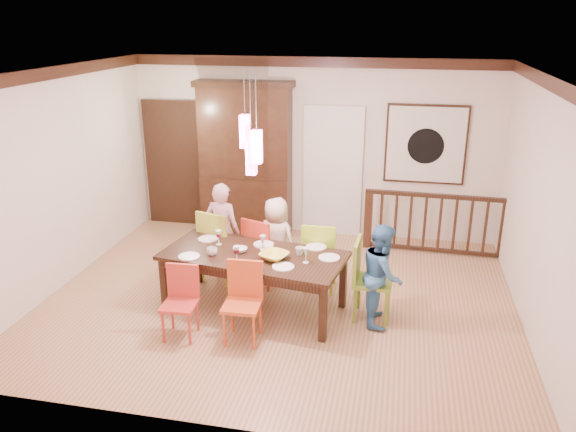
% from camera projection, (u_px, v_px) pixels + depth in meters
% --- Properties ---
extents(floor, '(6.00, 6.00, 0.00)m').
position_uv_depth(floor, '(280.00, 298.00, 7.37)').
color(floor, '#9B6F4B').
rests_on(floor, ground).
extents(ceiling, '(6.00, 6.00, 0.00)m').
position_uv_depth(ceiling, '(279.00, 72.00, 6.39)').
color(ceiling, white).
rests_on(ceiling, wall_back).
extents(wall_back, '(6.00, 0.00, 6.00)m').
position_uv_depth(wall_back, '(312.00, 148.00, 9.19)').
color(wall_back, beige).
rests_on(wall_back, floor).
extents(wall_left, '(0.00, 5.00, 5.00)m').
position_uv_depth(wall_left, '(59.00, 179.00, 7.45)').
color(wall_left, beige).
rests_on(wall_left, floor).
extents(wall_right, '(0.00, 5.00, 5.00)m').
position_uv_depth(wall_right, '(539.00, 209.00, 6.32)').
color(wall_right, beige).
rests_on(wall_right, floor).
extents(crown_molding, '(6.00, 5.00, 0.16)m').
position_uv_depth(crown_molding, '(279.00, 79.00, 6.42)').
color(crown_molding, black).
rests_on(crown_molding, wall_back).
extents(panel_door, '(1.04, 0.07, 2.24)m').
position_uv_depth(panel_door, '(175.00, 165.00, 9.73)').
color(panel_door, black).
rests_on(panel_door, wall_back).
extents(white_doorway, '(0.97, 0.05, 2.22)m').
position_uv_depth(white_doorway, '(333.00, 173.00, 9.23)').
color(white_doorway, silver).
rests_on(white_doorway, wall_back).
extents(painting, '(1.25, 0.06, 1.25)m').
position_uv_depth(painting, '(426.00, 145.00, 8.76)').
color(painting, black).
rests_on(painting, wall_back).
extents(pendant_cluster, '(0.27, 0.21, 1.14)m').
position_uv_depth(pendant_cluster, '(251.00, 145.00, 6.41)').
color(pendant_cluster, '#FF4C91').
rests_on(pendant_cluster, ceiling).
extents(dining_table, '(2.35, 1.34, 0.75)m').
position_uv_depth(dining_table, '(254.00, 260.00, 6.90)').
color(dining_table, black).
rests_on(dining_table, floor).
extents(chair_far_left, '(0.58, 0.58, 1.04)m').
position_uv_depth(chair_far_left, '(221.00, 240.00, 7.72)').
color(chair_far_left, '#ABB437').
rests_on(chair_far_left, floor).
extents(chair_far_mid, '(0.57, 0.57, 0.98)m').
position_uv_depth(chair_far_mid, '(264.00, 246.00, 7.60)').
color(chair_far_mid, red).
rests_on(chair_far_mid, floor).
extents(chair_far_right, '(0.44, 0.44, 0.98)m').
position_uv_depth(chair_far_right, '(320.00, 251.00, 7.44)').
color(chair_far_right, '#9CC228').
rests_on(chair_far_right, floor).
extents(chair_near_left, '(0.40, 0.40, 0.84)m').
position_uv_depth(chair_near_left, '(179.00, 299.00, 6.33)').
color(chair_near_left, '#BC3429').
rests_on(chair_near_left, floor).
extents(chair_near_mid, '(0.43, 0.43, 0.92)m').
position_uv_depth(chair_near_mid, '(242.00, 299.00, 6.25)').
color(chair_near_mid, '#C74A1E').
rests_on(chair_near_mid, floor).
extents(chair_end_right, '(0.47, 0.47, 1.00)m').
position_uv_depth(chair_end_right, '(373.00, 275.00, 6.71)').
color(chair_end_right, olive).
rests_on(chair_end_right, floor).
extents(china_hutch, '(1.60, 0.46, 2.53)m').
position_uv_depth(china_hutch, '(246.00, 159.00, 9.27)').
color(china_hutch, black).
rests_on(china_hutch, floor).
extents(balustrade, '(2.31, 0.16, 0.96)m').
position_uv_depth(balustrade, '(440.00, 223.00, 8.61)').
color(balustrade, black).
rests_on(balustrade, floor).
extents(person_far_left, '(0.55, 0.41, 1.38)m').
position_uv_depth(person_far_left, '(223.00, 231.00, 7.75)').
color(person_far_left, '#F7BCCD').
rests_on(person_far_left, floor).
extents(person_far_mid, '(0.69, 0.57, 1.21)m').
position_uv_depth(person_far_mid, '(276.00, 240.00, 7.66)').
color(person_far_mid, beige).
rests_on(person_far_mid, floor).
extents(person_end_right, '(0.52, 0.64, 1.24)m').
position_uv_depth(person_end_right, '(382.00, 274.00, 6.62)').
color(person_end_right, teal).
rests_on(person_end_right, floor).
extents(serving_bowl, '(0.43, 0.43, 0.08)m').
position_uv_depth(serving_bowl, '(274.00, 256.00, 6.71)').
color(serving_bowl, yellow).
rests_on(serving_bowl, dining_table).
extents(small_bowl, '(0.19, 0.19, 0.06)m').
position_uv_depth(small_bowl, '(240.00, 250.00, 6.92)').
color(small_bowl, white).
rests_on(small_bowl, dining_table).
extents(cup_left, '(0.13, 0.13, 0.10)m').
position_uv_depth(cup_left, '(212.00, 251.00, 6.81)').
color(cup_left, silver).
rests_on(cup_left, dining_table).
extents(cup_right, '(0.12, 0.12, 0.10)m').
position_uv_depth(cup_right, '(300.00, 251.00, 6.83)').
color(cup_right, silver).
rests_on(cup_right, dining_table).
extents(plate_far_left, '(0.26, 0.26, 0.01)m').
position_uv_depth(plate_far_left, '(208.00, 239.00, 7.31)').
color(plate_far_left, white).
rests_on(plate_far_left, dining_table).
extents(plate_far_mid, '(0.26, 0.26, 0.01)m').
position_uv_depth(plate_far_mid, '(264.00, 244.00, 7.13)').
color(plate_far_mid, white).
rests_on(plate_far_mid, dining_table).
extents(plate_far_right, '(0.26, 0.26, 0.01)m').
position_uv_depth(plate_far_right, '(316.00, 247.00, 7.05)').
color(plate_far_right, white).
rests_on(plate_far_right, dining_table).
extents(plate_near_left, '(0.26, 0.26, 0.01)m').
position_uv_depth(plate_near_left, '(189.00, 256.00, 6.78)').
color(plate_near_left, white).
rests_on(plate_near_left, dining_table).
extents(plate_near_mid, '(0.26, 0.26, 0.01)m').
position_uv_depth(plate_near_mid, '(283.00, 267.00, 6.50)').
color(plate_near_mid, white).
rests_on(plate_near_mid, dining_table).
extents(plate_end_right, '(0.26, 0.26, 0.01)m').
position_uv_depth(plate_end_right, '(329.00, 258.00, 6.74)').
color(plate_end_right, white).
rests_on(plate_end_right, dining_table).
extents(wine_glass_a, '(0.08, 0.08, 0.19)m').
position_uv_depth(wine_glass_a, '(219.00, 237.00, 7.12)').
color(wine_glass_a, '#590C19').
rests_on(wine_glass_a, dining_table).
extents(wine_glass_b, '(0.08, 0.08, 0.19)m').
position_uv_depth(wine_glass_b, '(263.00, 243.00, 6.96)').
color(wine_glass_b, silver).
rests_on(wine_glass_b, dining_table).
extents(wine_glass_c, '(0.08, 0.08, 0.19)m').
position_uv_depth(wine_glass_c, '(237.00, 254.00, 6.64)').
color(wine_glass_c, '#590C19').
rests_on(wine_glass_c, dining_table).
extents(wine_glass_d, '(0.08, 0.08, 0.19)m').
position_uv_depth(wine_glass_d, '(306.00, 255.00, 6.59)').
color(wine_glass_d, silver).
rests_on(wine_glass_d, dining_table).
extents(napkin, '(0.18, 0.14, 0.01)m').
position_uv_depth(napkin, '(246.00, 266.00, 6.53)').
color(napkin, '#D83359').
rests_on(napkin, dining_table).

